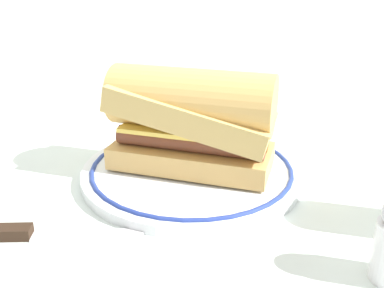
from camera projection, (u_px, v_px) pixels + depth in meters
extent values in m
plane|color=silver|center=(169.00, 177.00, 0.54)|extent=(1.50, 1.50, 0.00)
cylinder|color=white|center=(192.00, 173.00, 0.53)|extent=(0.27, 0.27, 0.01)
torus|color=navy|center=(192.00, 169.00, 0.53)|extent=(0.25, 0.25, 0.01)
cube|color=tan|center=(192.00, 157.00, 0.53)|extent=(0.21, 0.16, 0.03)
cylinder|color=brown|center=(189.00, 142.00, 0.51)|extent=(0.17, 0.09, 0.02)
cylinder|color=brown|center=(195.00, 135.00, 0.53)|extent=(0.17, 0.09, 0.02)
cube|color=#EFC64C|center=(192.00, 127.00, 0.51)|extent=(0.18, 0.14, 0.01)
cube|color=tan|center=(192.00, 113.00, 0.50)|extent=(0.21, 0.16, 0.07)
cylinder|color=#DCAE61|center=(192.00, 101.00, 0.50)|extent=(0.20, 0.14, 0.07)
cube|color=silver|center=(88.00, 234.00, 0.42)|extent=(0.11, 0.03, 0.01)
cube|color=black|center=(3.00, 232.00, 0.42)|extent=(0.06, 0.02, 0.01)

